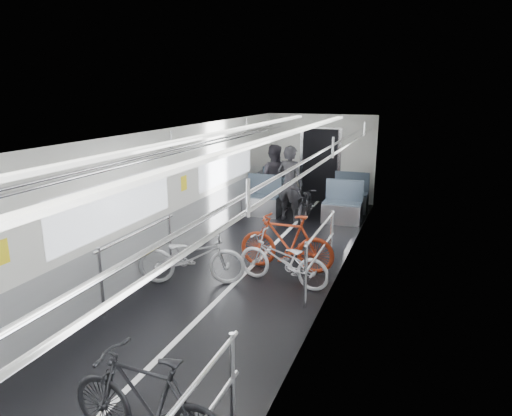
{
  "coord_description": "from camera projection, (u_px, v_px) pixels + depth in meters",
  "views": [
    {
      "loc": [
        2.73,
        -5.36,
        3.06
      ],
      "look_at": [
        0.0,
        1.92,
        1.02
      ],
      "focal_mm": 32.0,
      "sensor_mm": 36.0,
      "label": 1
    }
  ],
  "objects": [
    {
      "name": "person_seated",
      "position": [
        273.0,
        178.0,
        11.62
      ],
      "size": [
        0.93,
        0.78,
        1.71
      ],
      "primitive_type": "imported",
      "rotation": [
        0.0,
        0.0,
        3.32
      ],
      "color": "#2A272E",
      "rests_on": "floor"
    },
    {
      "name": "bike_right_near",
      "position": [
        148.0,
        403.0,
        3.86
      ],
      "size": [
        1.62,
        0.52,
        0.96
      ],
      "primitive_type": "imported",
      "rotation": [
        0.0,
        0.0,
        -1.61
      ],
      "color": "black",
      "rests_on": "floor"
    },
    {
      "name": "car_shell",
      "position": [
        253.0,
        204.0,
        7.88
      ],
      "size": [
        3.02,
        14.01,
        2.41
      ],
      "color": "black",
      "rests_on": "ground"
    },
    {
      "name": "person_standing",
      "position": [
        290.0,
        183.0,
        10.75
      ],
      "size": [
        0.73,
        0.55,
        1.8
      ],
      "primitive_type": "imported",
      "rotation": [
        0.0,
        0.0,
        2.94
      ],
      "color": "black",
      "rests_on": "floor"
    },
    {
      "name": "bike_right_far",
      "position": [
        286.0,
        242.0,
        7.84
      ],
      "size": [
        1.68,
        0.51,
        1.0
      ],
      "primitive_type": "imported",
      "rotation": [
        0.0,
        0.0,
        -1.55
      ],
      "color": "maroon",
      "rests_on": "floor"
    },
    {
      "name": "bike_right_mid",
      "position": [
        283.0,
        260.0,
        7.27
      ],
      "size": [
        1.65,
        0.8,
        0.83
      ],
      "primitive_type": "imported",
      "rotation": [
        0.0,
        0.0,
        -1.73
      ],
      "color": "silver",
      "rests_on": "floor"
    },
    {
      "name": "bike_left_far",
      "position": [
        192.0,
        257.0,
        7.31
      ],
      "size": [
        1.82,
        1.13,
        0.9
      ],
      "primitive_type": "imported",
      "rotation": [
        0.0,
        0.0,
        1.9
      ],
      "color": "#9B9B9F",
      "rests_on": "floor"
    },
    {
      "name": "bike_aisle",
      "position": [
        306.0,
        204.0,
        10.73
      ],
      "size": [
        0.75,
        1.73,
        0.88
      ],
      "primitive_type": "imported",
      "rotation": [
        0.0,
        0.0,
        0.1
      ],
      "color": "black",
      "rests_on": "floor"
    }
  ]
}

